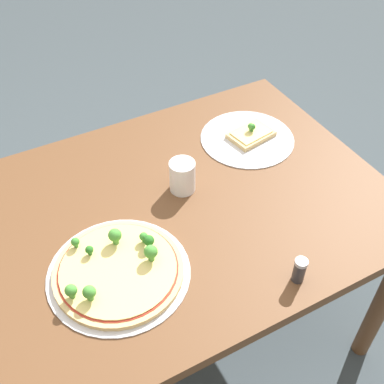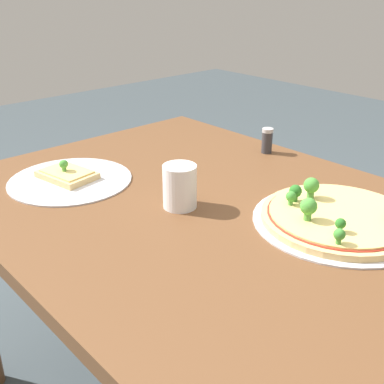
{
  "view_description": "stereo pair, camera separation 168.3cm",
  "coord_description": "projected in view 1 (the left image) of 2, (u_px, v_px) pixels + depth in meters",
  "views": [
    {
      "loc": [
        0.41,
        0.88,
        1.7
      ],
      "look_at": [
        -0.07,
        -0.01,
        0.72
      ],
      "focal_mm": 45.0,
      "sensor_mm": 36.0,
      "label": 1
    },
    {
      "loc": [
        0.69,
        -0.7,
        1.18
      ],
      "look_at": [
        -0.07,
        -0.01,
        0.72
      ],
      "focal_mm": 45.0,
      "sensor_mm": 36.0,
      "label": 2
    }
  ],
  "objects": [
    {
      "name": "pizza_tray_whole",
      "position": [
        118.0,
        270.0,
        1.21
      ],
      "size": [
        0.37,
        0.37,
        0.07
      ],
      "color": "silver",
      "rests_on": "dining_table"
    },
    {
      "name": "drinking_cup",
      "position": [
        182.0,
        176.0,
        1.41
      ],
      "size": [
        0.08,
        0.08,
        0.1
      ],
      "primitive_type": "cylinder",
      "color": "white",
      "rests_on": "dining_table"
    },
    {
      "name": "ground_plane",
      "position": [
        178.0,
        330.0,
        1.88
      ],
      "size": [
        8.0,
        8.0,
        0.0
      ],
      "primitive_type": "plane",
      "color": "#3D474C"
    },
    {
      "name": "dining_table",
      "position": [
        174.0,
        225.0,
        1.45
      ],
      "size": [
        1.26,
        0.91,
        0.7
      ],
      "color": "brown",
      "rests_on": "ground_plane"
    },
    {
      "name": "condiment_shaker",
      "position": [
        299.0,
        270.0,
        1.18
      ],
      "size": [
        0.03,
        0.03,
        0.07
      ],
      "color": "#333338",
      "rests_on": "dining_table"
    },
    {
      "name": "pizza_tray_slice",
      "position": [
        249.0,
        137.0,
        1.62
      ],
      "size": [
        0.31,
        0.31,
        0.05
      ],
      "color": "silver",
      "rests_on": "dining_table"
    }
  ]
}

